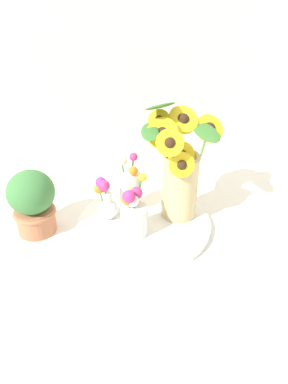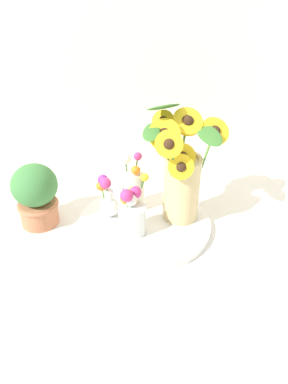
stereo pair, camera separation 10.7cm
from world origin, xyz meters
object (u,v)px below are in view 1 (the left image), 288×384
vase_bulb_right (106,202)px  vase_small_back (130,188)px  vase_small_center (134,213)px  potted_plant (32,201)px  serving_tray (144,224)px  mason_jar_sunflowers (180,171)px

vase_bulb_right → vase_small_back: bearing=27.0°
vase_small_center → potted_plant: size_ratio=0.75×
serving_tray → vase_small_back: bearing=113.6°
serving_tray → vase_small_back: (-0.03, 0.08, 0.09)m
vase_small_center → vase_bulb_right: vase_small_center is taller
mason_jar_sunflowers → potted_plant: (-0.43, -0.01, -0.06)m
serving_tray → vase_small_center: vase_small_center is taller
mason_jar_sunflowers → vase_small_center: bearing=-151.4°
mason_jar_sunflowers → vase_small_back: size_ratio=1.92×
serving_tray → vase_small_center: size_ratio=2.71×
mason_jar_sunflowers → vase_bulb_right: size_ratio=2.62×
mason_jar_sunflowers → vase_small_back: 0.16m
serving_tray → vase_bulb_right: bearing=161.5°
mason_jar_sunflowers → vase_small_back: mason_jar_sunflowers is taller
vase_small_center → serving_tray: bearing=52.1°
vase_small_center → vase_small_back: size_ratio=0.80×
vase_small_back → potted_plant: 0.29m
vase_bulb_right → vase_small_back: vase_small_back is taller
serving_tray → vase_small_back: size_ratio=2.17×
mason_jar_sunflowers → vase_small_center: size_ratio=2.40×
serving_tray → vase_bulb_right: vase_bulb_right is taller
vase_bulb_right → potted_plant: bearing=-176.9°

